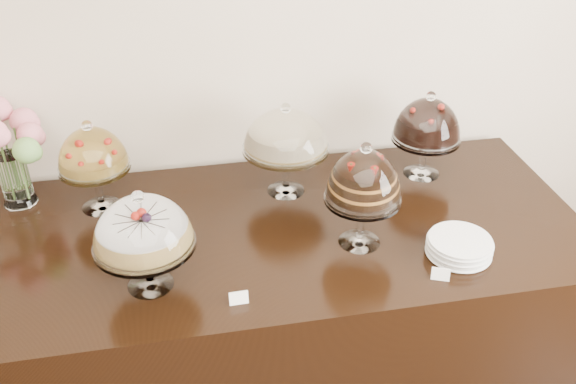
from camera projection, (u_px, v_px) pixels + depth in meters
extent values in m
cube|color=beige|center=(193.00, 23.00, 2.45)|extent=(5.00, 0.04, 3.00)
cube|color=black|center=(286.00, 316.00, 2.60)|extent=(2.20, 1.00, 0.90)
cone|color=white|center=(150.00, 281.00, 2.08)|extent=(0.15, 0.15, 0.02)
cylinder|color=white|center=(148.00, 262.00, 2.03)|extent=(0.03, 0.03, 0.13)
cylinder|color=white|center=(145.00, 244.00, 2.00)|extent=(0.32, 0.32, 0.01)
cylinder|color=tan|center=(143.00, 234.00, 1.97)|extent=(0.27, 0.27, 0.06)
sphere|color=#B61A0E|center=(165.00, 217.00, 1.98)|extent=(0.02, 0.02, 0.02)
sphere|color=#B61A0E|center=(124.00, 216.00, 1.99)|extent=(0.02, 0.02, 0.02)
sphere|color=#B61A0E|center=(136.00, 238.00, 1.89)|extent=(0.02, 0.02, 0.02)
sphere|color=white|center=(138.00, 197.00, 1.90)|extent=(0.04, 0.04, 0.04)
cone|color=white|center=(359.00, 239.00, 2.27)|extent=(0.15, 0.15, 0.02)
cylinder|color=white|center=(361.00, 218.00, 2.22)|extent=(0.03, 0.03, 0.15)
cylinder|color=white|center=(362.00, 198.00, 2.18)|extent=(0.26, 0.26, 0.01)
cylinder|color=black|center=(364.00, 183.00, 2.15)|extent=(0.19, 0.19, 0.11)
sphere|color=#B61A0E|center=(378.00, 163.00, 2.13)|extent=(0.02, 0.02, 0.02)
sphere|color=#B61A0E|center=(356.00, 159.00, 2.15)|extent=(0.02, 0.02, 0.02)
sphere|color=#B61A0E|center=(352.00, 170.00, 2.09)|extent=(0.02, 0.02, 0.02)
sphere|color=#B61A0E|center=(374.00, 173.00, 2.07)|extent=(0.02, 0.02, 0.02)
sphere|color=white|center=(366.00, 148.00, 2.07)|extent=(0.04, 0.04, 0.04)
cone|color=white|center=(286.00, 188.00, 2.56)|extent=(0.15, 0.15, 0.02)
cylinder|color=white|center=(286.00, 168.00, 2.51)|extent=(0.03, 0.03, 0.16)
cylinder|color=white|center=(286.00, 148.00, 2.46)|extent=(0.34, 0.34, 0.01)
cylinder|color=beige|center=(286.00, 139.00, 2.44)|extent=(0.28, 0.28, 0.07)
sphere|color=white|center=(286.00, 108.00, 2.37)|extent=(0.04, 0.04, 0.04)
cone|color=white|center=(421.00, 170.00, 2.67)|extent=(0.15, 0.15, 0.02)
cylinder|color=white|center=(424.00, 154.00, 2.63)|extent=(0.03, 0.03, 0.13)
cylinder|color=white|center=(426.00, 138.00, 2.59)|extent=(0.28, 0.28, 0.01)
cylinder|color=black|center=(427.00, 128.00, 2.56)|extent=(0.23, 0.23, 0.08)
sphere|color=#B61A0E|center=(441.00, 113.00, 2.56)|extent=(0.02, 0.02, 0.02)
sphere|color=#B61A0E|center=(414.00, 113.00, 2.57)|extent=(0.02, 0.02, 0.02)
sphere|color=#B61A0E|center=(431.00, 124.00, 2.48)|extent=(0.02, 0.02, 0.02)
sphere|color=white|center=(431.00, 96.00, 2.49)|extent=(0.04, 0.04, 0.04)
cone|color=white|center=(102.00, 203.00, 2.46)|extent=(0.15, 0.15, 0.02)
cylinder|color=white|center=(98.00, 185.00, 2.42)|extent=(0.03, 0.03, 0.14)
cylinder|color=white|center=(95.00, 167.00, 2.37)|extent=(0.27, 0.27, 0.01)
cylinder|color=#AD8632|center=(94.00, 161.00, 2.36)|extent=(0.22, 0.22, 0.04)
sphere|color=#B61A0E|center=(109.00, 151.00, 2.37)|extent=(0.02, 0.02, 0.02)
sphere|color=#B61A0E|center=(97.00, 146.00, 2.40)|extent=(0.02, 0.02, 0.02)
sphere|color=#B61A0E|center=(81.00, 150.00, 2.37)|extent=(0.02, 0.02, 0.02)
sphere|color=#B61A0E|center=(75.00, 158.00, 2.32)|extent=(0.02, 0.02, 0.02)
sphere|color=#B61A0E|center=(87.00, 163.00, 2.29)|extent=(0.02, 0.02, 0.02)
sphere|color=#B61A0E|center=(104.00, 159.00, 2.32)|extent=(0.02, 0.02, 0.02)
sphere|color=white|center=(87.00, 126.00, 2.28)|extent=(0.04, 0.04, 0.04)
cylinder|color=white|center=(15.00, 179.00, 2.44)|extent=(0.11, 0.11, 0.21)
cylinder|color=#476B2D|center=(25.00, 165.00, 2.41)|extent=(0.01, 0.01, 0.24)
sphere|color=pink|center=(30.00, 135.00, 2.36)|extent=(0.10, 0.10, 0.10)
cylinder|color=#476B2D|center=(22.00, 158.00, 2.45)|extent=(0.01, 0.01, 0.25)
sphere|color=pink|center=(24.00, 121.00, 2.43)|extent=(0.10, 0.10, 0.10)
cylinder|color=#476B2D|center=(8.00, 152.00, 2.44)|extent=(0.01, 0.01, 0.30)
cylinder|color=#476B2D|center=(6.00, 165.00, 2.36)|extent=(0.01, 0.01, 0.30)
cylinder|color=#476B2D|center=(23.00, 173.00, 2.38)|extent=(0.01, 0.01, 0.23)
sphere|color=#609045|center=(27.00, 150.00, 2.29)|extent=(0.10, 0.10, 0.10)
cylinder|color=silver|center=(458.00, 253.00, 2.22)|extent=(0.22, 0.22, 0.01)
cylinder|color=silver|center=(459.00, 250.00, 2.21)|extent=(0.21, 0.21, 0.01)
cylinder|color=silver|center=(459.00, 248.00, 2.21)|extent=(0.22, 0.22, 0.01)
cylinder|color=silver|center=(459.00, 245.00, 2.20)|extent=(0.21, 0.21, 0.01)
cylinder|color=silver|center=(460.00, 243.00, 2.19)|extent=(0.22, 0.22, 0.01)
cylinder|color=silver|center=(460.00, 240.00, 2.19)|extent=(0.21, 0.21, 0.01)
cube|color=white|center=(239.00, 298.00, 2.00)|extent=(0.06, 0.02, 0.04)
cube|color=white|center=(441.00, 274.00, 2.09)|extent=(0.06, 0.04, 0.04)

